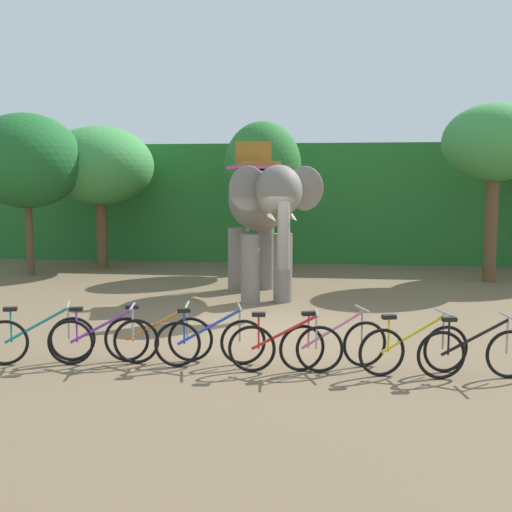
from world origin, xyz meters
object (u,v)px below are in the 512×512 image
bike_red (285,347)px  bike_blue (210,341)px  tree_left (26,161)px  bike_pink (333,344)px  bike_teal (39,339)px  elephant (261,206)px  bike_purple (103,340)px  bike_yellow (414,349)px  tree_center_left (100,166)px  bike_orange (158,337)px  bike_black (475,352)px  tree_right (263,167)px  tree_center (495,144)px

bike_red → bike_blue: bearing=170.5°
tree_left → bike_pink: tree_left is taller
bike_teal → elephant: bearing=64.3°
elephant → bike_purple: size_ratio=2.50×
bike_teal → bike_yellow: same height
tree_left → tree_center_left: tree_left is taller
bike_purple → bike_blue: same height
bike_orange → bike_black: 4.75m
elephant → bike_yellow: bearing=-63.1°
bike_purple → tree_left: bearing=122.5°
bike_teal → bike_blue: same height
bike_blue → bike_black: bearing=-2.4°
bike_teal → bike_purple: same height
tree_center_left → tree_left: bearing=-135.3°
bike_pink → bike_black: bearing=-6.2°
elephant → bike_red: 6.21m
tree_right → bike_blue: (0.29, -9.76, -2.82)m
tree_right → bike_yellow: tree_right is taller
tree_center → bike_purple: bearing=-131.1°
bike_yellow → bike_orange: bearing=177.4°
tree_right → bike_yellow: (3.33, -9.82, -2.82)m
tree_center → bike_teal: tree_center is taller
bike_teal → bike_orange: same height
tree_right → bike_orange: tree_right is taller
tree_center_left → elephant: tree_center_left is taller
bike_purple → bike_yellow: 4.69m
bike_red → bike_yellow: same height
bike_blue → tree_left: bearing=130.1°
elephant → bike_orange: (-0.99, -5.53, -1.82)m
bike_teal → bike_red: bearing=-0.1°
bike_teal → bike_purple: (1.02, 0.06, 0.00)m
bike_orange → bike_purple: bearing=-162.6°
tree_center → bike_yellow: tree_center is taller
tree_center → bike_blue: (-6.17, -8.82, -3.41)m
bike_teal → tree_center: bearing=45.6°
bike_pink → elephant: bearing=107.2°
bike_orange → tree_right: bearing=86.7°
bike_black → bike_purple: bearing=179.7°
tree_left → bike_purple: (5.47, -8.59, -2.99)m
bike_teal → bike_yellow: size_ratio=0.99×
tree_center → bike_pink: (-4.30, -8.76, -3.41)m
tree_center_left → bike_pink: bearing=-53.6°
tree_center_left → tree_center: 11.75m
bike_blue → bike_yellow: same height
bike_blue → bike_black: 3.89m
tree_center → tree_right: bearing=171.7°
tree_center_left → tree_center: bearing=-6.1°
tree_right → elephant: bearing=-84.0°
bike_red → tree_center: bearing=61.0°
tree_right → bike_blue: size_ratio=2.73×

